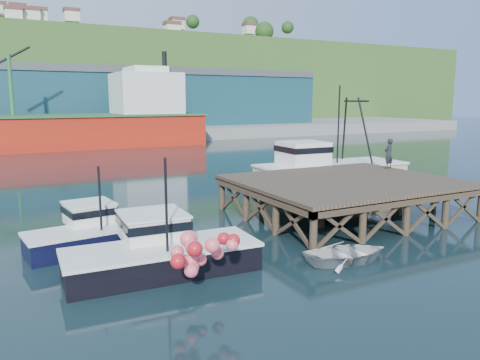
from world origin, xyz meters
TOP-DOWN VIEW (x-y plane):
  - ground at (0.00, 0.00)m, footprint 300.00×300.00m
  - wharf at (5.50, -0.19)m, footprint 12.00×10.00m
  - far_quay at (0.00, 70.00)m, footprint 160.00×40.00m
  - warehouse_mid at (0.00, 65.00)m, footprint 28.00×16.00m
  - warehouse_right at (30.00, 65.00)m, footprint 30.00×16.00m
  - cargo_ship at (-8.46, 48.00)m, footprint 55.50×10.00m
  - hillside at (0.00, 100.00)m, footprint 220.00×50.00m
  - boat_navy at (-8.62, 0.48)m, footprint 6.42×3.74m
  - boat_black at (-6.92, -3.73)m, footprint 7.62×6.41m
  - trawler at (9.64, 6.73)m, footprint 11.68×4.59m
  - dinghy at (0.29, -6.42)m, footprint 4.02×3.15m
  - dockworker at (10.90, 2.04)m, footprint 0.82×0.63m

SIDE VIEW (x-z plane):
  - ground at x=0.00m, z-range 0.00..0.00m
  - dinghy at x=0.29m, z-range 0.00..0.76m
  - boat_navy at x=-8.62m, z-range -1.16..2.72m
  - boat_black at x=-6.92m, z-range -1.47..3.17m
  - far_quay at x=0.00m, z-range 0.00..2.00m
  - trawler at x=9.64m, z-range -2.27..5.45m
  - wharf at x=5.50m, z-range 0.63..3.25m
  - dockworker at x=10.90m, z-range 2.12..4.14m
  - cargo_ship at x=-8.46m, z-range -3.56..10.19m
  - warehouse_mid at x=0.00m, z-range 2.00..11.00m
  - warehouse_right at x=30.00m, z-range 2.00..11.00m
  - hillside at x=0.00m, z-range 0.00..22.00m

